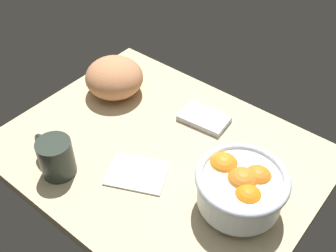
{
  "coord_description": "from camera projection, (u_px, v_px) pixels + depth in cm",
  "views": [
    {
      "loc": [
        -43.68,
        50.83,
        70.34
      ],
      "look_at": [
        0.5,
        -3.68,
        5.0
      ],
      "focal_mm": 43.71,
      "sensor_mm": 36.0,
      "label": 1
    }
  ],
  "objects": [
    {
      "name": "napkin_spare",
      "position": [
        204.0,
        119.0,
        1.04
      ],
      "size": [
        12.89,
        8.67,
        1.52
      ],
      "primitive_type": "cube",
      "rotation": [
        0.0,
        0.0,
        0.1
      ],
      "color": "silver",
      "rests_on": "ground"
    },
    {
      "name": "ground_plane",
      "position": [
        160.0,
        155.0,
        0.98
      ],
      "size": [
        72.96,
        56.76,
        3.0
      ],
      "primitive_type": "cube",
      "color": "#CCB78C"
    },
    {
      "name": "mug",
      "position": [
        55.0,
        157.0,
        0.89
      ],
      "size": [
        12.03,
        7.67,
        9.07
      ],
      "color": "#2B352C",
      "rests_on": "ground"
    },
    {
      "name": "napkin_folded",
      "position": [
        137.0,
        173.0,
        0.91
      ],
      "size": [
        15.89,
        14.28,
        0.91
      ],
      "primitive_type": "cube",
      "rotation": [
        0.0,
        0.0,
        0.44
      ],
      "color": "silver",
      "rests_on": "ground"
    },
    {
      "name": "fruit_bowl",
      "position": [
        241.0,
        187.0,
        0.81
      ],
      "size": [
        18.68,
        18.68,
        10.62
      ],
      "color": "silver",
      "rests_on": "ground"
    },
    {
      "name": "bread_loaf",
      "position": [
        114.0,
        77.0,
        1.1
      ],
      "size": [
        17.44,
        17.29,
        10.07
      ],
      "primitive_type": "ellipsoid",
      "rotation": [
        0.0,
        0.0,
        6.16
      ],
      "color": "tan",
      "rests_on": "ground"
    }
  ]
}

